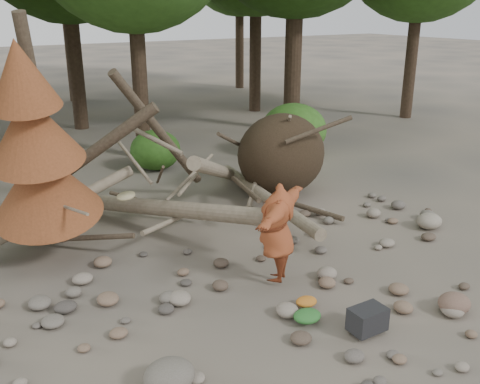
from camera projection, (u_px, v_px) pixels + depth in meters
ground at (304, 299)px, 8.44m from camera, size 120.00×120.00×0.00m
deadfall_pile at (263, 160)px, 12.53m from camera, size 8.55×5.24×3.30m
dead_conifer at (37, 150)px, 8.92m from camera, size 2.06×2.16×4.35m
bush_mid at (155, 150)px, 14.92m from camera, size 1.40×1.40×1.12m
bush_right at (294, 130)px, 16.27m from camera, size 2.00×2.00×1.60m
frisbee_thrower at (277, 233)px, 8.62m from camera, size 3.51×1.70×1.86m
backpack at (367, 323)px, 7.51m from camera, size 0.51×0.34×0.34m
cloth_green at (307, 319)px, 7.77m from camera, size 0.43×0.36×0.16m
cloth_orange at (306, 304)px, 8.18m from camera, size 0.34×0.28×0.12m
boulder_front_left at (169, 376)px, 6.41m from camera, size 0.63×0.57×0.38m
boulder_front_right at (454, 303)px, 8.04m from camera, size 0.51×0.46×0.30m
boulder_mid_right at (429, 221)px, 11.07m from camera, size 0.54×0.48×0.32m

